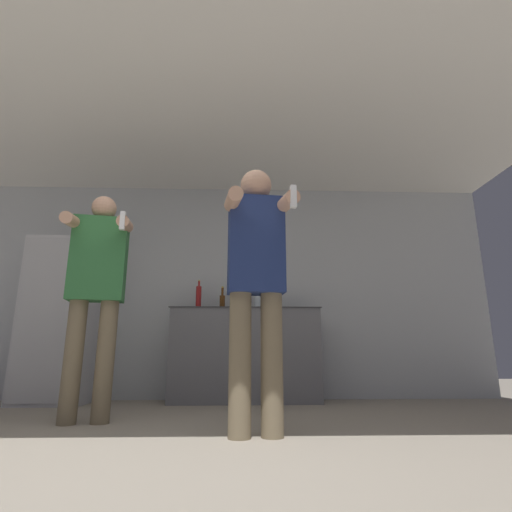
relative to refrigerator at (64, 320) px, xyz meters
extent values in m
plane|color=gray|center=(1.43, -2.64, -0.86)|extent=(14.00, 14.00, 0.00)
cube|color=#B2B7BC|center=(1.43, 0.36, 0.41)|extent=(7.00, 0.06, 2.55)
cube|color=silver|center=(1.43, -1.16, 1.71)|extent=(7.00, 3.50, 0.05)
cube|color=silver|center=(0.00, 0.01, 0.00)|extent=(0.71, 0.65, 1.72)
cube|color=#B6B6BB|center=(0.00, -0.33, 0.00)|extent=(0.68, 0.01, 1.65)
cylinder|color=#99999E|center=(0.23, -0.35, 0.09)|extent=(0.02, 0.02, 0.77)
cube|color=slate|center=(1.97, 0.07, -0.37)|extent=(1.59, 0.53, 0.98)
cube|color=#38383A|center=(1.97, 0.07, 0.12)|extent=(1.62, 0.56, 0.01)
cylinder|color=maroon|center=(1.44, 0.05, 0.25)|extent=(0.06, 0.06, 0.26)
cylinder|color=maroon|center=(1.44, 0.05, 0.41)|extent=(0.02, 0.02, 0.06)
sphere|color=#B29933|center=(1.44, 0.05, 0.45)|extent=(0.02, 0.02, 0.02)
cylinder|color=silver|center=(2.11, 0.05, 0.22)|extent=(0.09, 0.09, 0.18)
cylinder|color=silver|center=(2.11, 0.05, 0.34)|extent=(0.03, 0.03, 0.07)
sphere|color=silver|center=(2.11, 0.05, 0.37)|extent=(0.04, 0.04, 0.04)
cylinder|color=#563314|center=(1.71, 0.05, 0.20)|extent=(0.06, 0.06, 0.15)
cylinder|color=#563314|center=(1.71, 0.05, 0.33)|extent=(0.03, 0.03, 0.09)
sphere|color=#B29933|center=(1.71, 0.05, 0.37)|extent=(0.03, 0.03, 0.03)
cylinder|color=black|center=(1.84, 0.05, 0.22)|extent=(0.08, 0.08, 0.18)
cylinder|color=black|center=(1.84, 0.05, 0.35)|extent=(0.03, 0.03, 0.09)
sphere|color=silver|center=(1.84, 0.05, 0.39)|extent=(0.03, 0.03, 0.03)
cylinder|color=#75664C|center=(1.92, -1.85, -0.42)|extent=(0.14, 0.14, 0.87)
cylinder|color=#75664C|center=(2.12, -1.83, -0.42)|extent=(0.14, 0.14, 0.87)
cube|color=navy|center=(2.02, -1.84, 0.34)|extent=(0.39, 0.24, 0.66)
sphere|color=tan|center=(2.02, -1.84, 0.78)|extent=(0.22, 0.22, 0.22)
cylinder|color=tan|center=(1.87, -2.04, 0.59)|extent=(0.13, 0.39, 0.16)
cylinder|color=tan|center=(2.21, -2.00, 0.59)|extent=(0.13, 0.39, 0.16)
cube|color=white|center=(2.24, -2.18, 0.55)|extent=(0.04, 0.04, 0.14)
cylinder|color=#75664C|center=(0.68, -1.31, -0.41)|extent=(0.14, 0.14, 0.89)
cylinder|color=#75664C|center=(0.90, -1.28, -0.41)|extent=(0.14, 0.14, 0.89)
cube|color=#2D6B38|center=(0.79, -1.29, 0.37)|extent=(0.44, 0.27, 0.67)
sphere|color=tan|center=(0.79, -1.29, 0.80)|extent=(0.20, 0.20, 0.20)
cylinder|color=tan|center=(0.62, -1.49, 0.62)|extent=(0.15, 0.35, 0.15)
cylinder|color=tan|center=(1.01, -1.42, 0.62)|extent=(0.15, 0.35, 0.15)
cube|color=white|center=(1.04, -1.58, 0.59)|extent=(0.04, 0.04, 0.14)
camera|label=1|loc=(1.93, -4.42, -0.38)|focal=28.00mm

